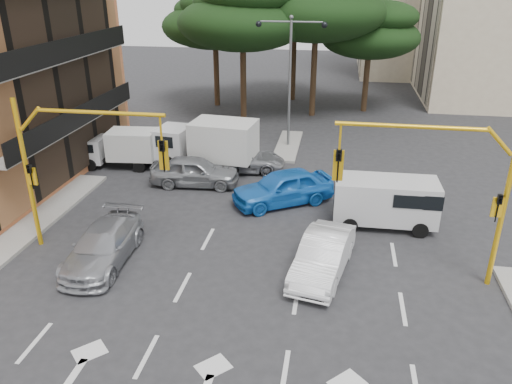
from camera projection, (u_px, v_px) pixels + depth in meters
ground at (239, 292)px, 17.19m from camera, size 120.00×120.00×0.00m
median_strip at (288, 146)px, 31.61m from camera, size 1.40×6.00×0.15m
pine_left_near at (243, 13)px, 34.56m from camera, size 9.15×9.15×10.23m
pine_center at (318, 1)px, 35.33m from camera, size 9.98×9.98×11.16m
pine_left_far at (215, 18)px, 38.90m from camera, size 8.32×8.32×9.30m
pine_right at (371, 30)px, 37.37m from camera, size 7.49×7.49×8.37m
pine_back at (296, 7)px, 40.43m from camera, size 9.15×9.15×10.23m
signal_mast_right at (451, 179)px, 16.40m from camera, size 5.79×0.37×6.00m
signal_mast_left at (68, 156)px, 18.45m from camera, size 5.79×0.37×6.00m
street_lamp_center at (290, 59)px, 29.46m from camera, size 4.16×0.36×7.77m
car_white_hatch at (323, 256)px, 18.02m from camera, size 2.41×4.68×1.47m
car_blue_compact at (283, 187)px, 23.55m from camera, size 5.15×4.21×1.65m
car_silver_wagon at (103, 245)px, 18.77m from camera, size 2.15×4.88×1.39m
car_silver_cross_a at (244, 159)px, 27.62m from camera, size 4.81×2.68×1.27m
car_silver_cross_b at (195, 171)px, 25.62m from camera, size 4.62×2.10×1.54m
van_white at (385, 202)px, 21.39m from camera, size 4.34×2.01×2.16m
box_truck_a at (119, 149)px, 28.00m from camera, size 4.46×2.20×2.12m
box_truck_b at (207, 145)px, 27.63m from camera, size 5.88×2.98×2.78m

